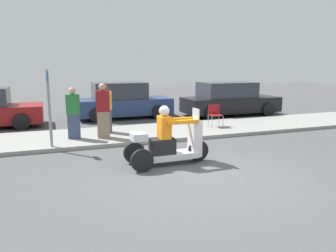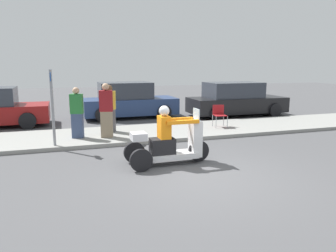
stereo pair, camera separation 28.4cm
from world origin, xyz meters
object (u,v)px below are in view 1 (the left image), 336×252
(spectator_with_child, at_px, (103,112))
(folding_chair_set_back, at_px, (215,113))
(street_sign, at_px, (49,105))
(spectator_far_back, at_px, (73,114))
(parked_car_lot_far, at_px, (229,100))
(motorcycle_trike, at_px, (169,143))
(spectator_end_of_line, at_px, (106,110))
(parked_car_lot_left, at_px, (123,101))

(spectator_with_child, height_order, folding_chair_set_back, spectator_with_child)
(folding_chair_set_back, bearing_deg, spectator_with_child, -173.05)
(folding_chair_set_back, bearing_deg, street_sign, -168.69)
(spectator_far_back, height_order, folding_chair_set_back, spectator_far_back)
(spectator_with_child, xyz_separation_m, folding_chair_set_back, (4.31, 0.53, -0.34))
(spectator_far_back, distance_m, folding_chair_set_back, 5.23)
(spectator_with_child, distance_m, street_sign, 1.78)
(spectator_with_child, relative_size, parked_car_lot_far, 0.37)
(spectator_with_child, bearing_deg, folding_chair_set_back, 6.95)
(motorcycle_trike, distance_m, parked_car_lot_far, 8.51)
(motorcycle_trike, xyz_separation_m, street_sign, (-2.73, 2.38, 0.79))
(spectator_far_back, bearing_deg, motorcycle_trike, -58.01)
(parked_car_lot_far, distance_m, street_sign, 9.23)
(spectator_end_of_line, xyz_separation_m, folding_chair_set_back, (4.07, -0.33, -0.29))
(spectator_end_of_line, bearing_deg, motorcycle_trike, -77.20)
(motorcycle_trike, xyz_separation_m, parked_car_lot_left, (0.48, 7.48, 0.24))
(parked_car_lot_far, bearing_deg, spectator_far_back, -156.92)
(parked_car_lot_left, bearing_deg, spectator_far_back, -120.69)
(spectator_far_back, relative_size, parked_car_lot_far, 0.35)
(spectator_with_child, height_order, spectator_far_back, spectator_with_child)
(spectator_end_of_line, height_order, folding_chair_set_back, spectator_end_of_line)
(motorcycle_trike, distance_m, spectator_with_child, 3.27)
(spectator_with_child, bearing_deg, street_sign, -157.75)
(spectator_far_back, relative_size, street_sign, 0.74)
(spectator_with_child, height_order, street_sign, street_sign)
(parked_car_lot_far, xyz_separation_m, street_sign, (-8.26, -4.09, 0.56))
(spectator_end_of_line, xyz_separation_m, spectator_far_back, (-1.14, -0.65, -0.01))
(spectator_with_child, relative_size, spectator_end_of_line, 1.06)
(parked_car_lot_far, bearing_deg, folding_chair_set_back, -128.91)
(folding_chair_set_back, distance_m, parked_car_lot_far, 3.73)
(parked_car_lot_left, bearing_deg, spectator_with_child, -109.87)
(motorcycle_trike, xyz_separation_m, spectator_with_child, (-1.12, 3.04, 0.44))
(motorcycle_trike, height_order, parked_car_lot_left, parked_car_lot_left)
(spectator_end_of_line, bearing_deg, spectator_with_child, -105.29)
(parked_car_lot_far, bearing_deg, street_sign, -153.69)
(motorcycle_trike, height_order, parked_car_lot_far, parked_car_lot_far)
(street_sign, bearing_deg, spectator_with_child, 22.25)
(folding_chair_set_back, distance_m, parked_car_lot_left, 4.76)
(spectator_end_of_line, bearing_deg, street_sign, -140.55)
(parked_car_lot_left, bearing_deg, folding_chair_set_back, -55.30)
(motorcycle_trike, relative_size, parked_car_lot_left, 0.50)
(spectator_end_of_line, xyz_separation_m, street_sign, (-1.85, -1.52, 0.40))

